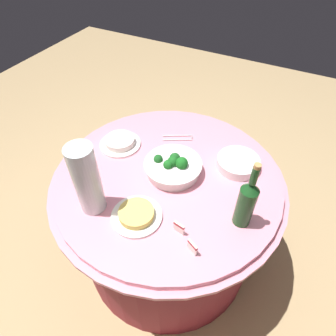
% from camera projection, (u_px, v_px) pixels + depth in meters
% --- Properties ---
extents(ground_plane, '(6.00, 6.00, 0.00)m').
position_uv_depth(ground_plane, '(168.00, 251.00, 1.95)').
color(ground_plane, tan).
extents(buffet_table, '(1.16, 1.16, 0.74)m').
position_uv_depth(buffet_table, '(168.00, 218.00, 1.69)').
color(buffet_table, maroon).
rests_on(buffet_table, ground_plane).
extents(broccoli_bowl, '(0.28, 0.28, 0.11)m').
position_uv_depth(broccoli_bowl, '(173.00, 167.00, 1.41)').
color(broccoli_bowl, white).
rests_on(broccoli_bowl, buffet_table).
extents(plate_stack, '(0.21, 0.21, 0.05)m').
position_uv_depth(plate_stack, '(238.00, 163.00, 1.45)').
color(plate_stack, white).
rests_on(plate_stack, buffet_table).
extents(wine_bottle, '(0.07, 0.07, 0.34)m').
position_uv_depth(wine_bottle, '(246.00, 202.00, 1.15)').
color(wine_bottle, '#18471D').
rests_on(wine_bottle, buffet_table).
extents(decorative_fruit_vase, '(0.11, 0.11, 0.34)m').
position_uv_depth(decorative_fruit_vase, '(88.00, 183.00, 1.19)').
color(decorative_fruit_vase, silver).
rests_on(decorative_fruit_vase, buffet_table).
extents(serving_tongs, '(0.16, 0.11, 0.01)m').
position_uv_depth(serving_tongs, '(179.00, 138.00, 1.62)').
color(serving_tongs, silver).
rests_on(serving_tongs, buffet_table).
extents(food_plate_noodles, '(0.22, 0.22, 0.04)m').
position_uv_depth(food_plate_noodles, '(136.00, 215.00, 1.24)').
color(food_plate_noodles, white).
rests_on(food_plate_noodles, buffet_table).
extents(food_plate_rice, '(0.22, 0.22, 0.04)m').
position_uv_depth(food_plate_rice, '(120.00, 142.00, 1.57)').
color(food_plate_rice, white).
rests_on(food_plate_rice, buffet_table).
extents(label_placard_front, '(0.05, 0.03, 0.05)m').
position_uv_depth(label_placard_front, '(192.00, 247.00, 1.12)').
color(label_placard_front, white).
rests_on(label_placard_front, buffet_table).
extents(label_placard_mid, '(0.05, 0.02, 0.05)m').
position_uv_depth(label_placard_mid, '(179.00, 227.00, 1.18)').
color(label_placard_mid, white).
rests_on(label_placard_mid, buffet_table).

